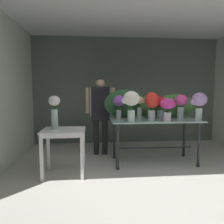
# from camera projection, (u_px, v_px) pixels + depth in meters

# --- Properties ---
(ground_plane) EXTENTS (7.10, 7.10, 0.00)m
(ground_plane) POSITION_uv_depth(u_px,v_px,m) (139.00, 161.00, 4.22)
(ground_plane) COLOR beige
(wall_back) EXTENTS (5.05, 0.12, 2.80)m
(wall_back) POSITION_uv_depth(u_px,v_px,m) (127.00, 91.00, 5.68)
(wall_back) COLOR slate
(wall_back) RESTS_ON ground
(wall_left) EXTENTS (0.12, 3.35, 2.80)m
(wall_left) POSITION_uv_depth(u_px,v_px,m) (5.00, 91.00, 3.85)
(wall_left) COLOR silver
(wall_left) RESTS_ON ground
(ceiling_slab) EXTENTS (5.17, 3.35, 0.12)m
(ceiling_slab) POSITION_uv_depth(u_px,v_px,m) (141.00, 13.00, 3.93)
(ceiling_slab) COLOR silver
(ceiling_slab) RESTS_ON wall_back
(display_table_glass) EXTENTS (1.70, 0.83, 0.87)m
(display_table_glass) POSITION_uv_depth(u_px,v_px,m) (154.00, 127.00, 4.06)
(display_table_glass) COLOR #A8CACE
(display_table_glass) RESTS_ON ground
(side_table_white) EXTENTS (0.70, 0.58, 0.77)m
(side_table_white) POSITION_uv_depth(u_px,v_px,m) (64.00, 136.00, 3.47)
(side_table_white) COLOR white
(side_table_white) RESTS_ON ground
(florist) EXTENTS (0.64, 0.24, 1.67)m
(florist) POSITION_uv_depth(u_px,v_px,m) (100.00, 108.00, 4.55)
(florist) COLOR #232328
(florist) RESTS_ON ground
(foliage_backdrop) EXTENTS (1.88, 0.28, 0.58)m
(foliage_backdrop) POSITION_uv_depth(u_px,v_px,m) (147.00, 105.00, 4.30)
(foliage_backdrop) COLOR #28562D
(foliage_backdrop) RESTS_ON display_table_glass
(vase_ivory_anemones) EXTENTS (0.33, 0.29, 0.54)m
(vase_ivory_anemones) POSITION_uv_depth(u_px,v_px,m) (131.00, 102.00, 3.66)
(vase_ivory_anemones) COLOR silver
(vase_ivory_anemones) RESTS_ON display_table_glass
(vase_fuchsia_roses) EXTENTS (0.25, 0.25, 0.47)m
(vase_fuchsia_roses) POSITION_uv_depth(u_px,v_px,m) (181.00, 104.00, 4.05)
(vase_fuchsia_roses) COLOR silver
(vase_fuchsia_roses) RESTS_ON display_table_glass
(vase_magenta_peonies) EXTENTS (0.29, 0.27, 0.41)m
(vase_magenta_peonies) POSITION_uv_depth(u_px,v_px,m) (168.00, 107.00, 3.74)
(vase_magenta_peonies) COLOR silver
(vase_magenta_peonies) RESTS_ON display_table_glass
(vase_scarlet_lilies) EXTENTS (0.26, 0.26, 0.52)m
(vase_scarlet_lilies) POSITION_uv_depth(u_px,v_px,m) (152.00, 103.00, 3.84)
(vase_scarlet_lilies) COLOR silver
(vase_scarlet_lilies) RESTS_ON display_table_glass
(vase_violet_dahlias) EXTENTS (0.25, 0.23, 0.46)m
(vase_violet_dahlias) POSITION_uv_depth(u_px,v_px,m) (119.00, 103.00, 4.03)
(vase_violet_dahlias) COLOR silver
(vase_violet_dahlias) RESTS_ON display_table_glass
(vase_lilac_ranunculus) EXTENTS (0.31, 0.27, 0.52)m
(vase_lilac_ranunculus) POSITION_uv_depth(u_px,v_px,m) (199.00, 102.00, 3.83)
(vase_lilac_ranunculus) COLOR silver
(vase_lilac_ranunculus) RESTS_ON display_table_glass
(vase_peach_snapdragons) EXTENTS (0.19, 0.16, 0.44)m
(vase_peach_snapdragons) POSITION_uv_depth(u_px,v_px,m) (140.00, 106.00, 4.02)
(vase_peach_snapdragons) COLOR silver
(vase_peach_snapdragons) RESTS_ON display_table_glass
(vase_crimson_stock) EXTENTS (0.23, 0.21, 0.44)m
(vase_crimson_stock) POSITION_uv_depth(u_px,v_px,m) (160.00, 105.00, 4.06)
(vase_crimson_stock) COLOR silver
(vase_crimson_stock) RESTS_ON display_table_glass
(vase_white_roses_tall) EXTENTS (0.19, 0.19, 0.56)m
(vase_white_roses_tall) POSITION_uv_depth(u_px,v_px,m) (54.00, 110.00, 3.41)
(vase_white_roses_tall) COLOR silver
(vase_white_roses_tall) RESTS_ON side_table_white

